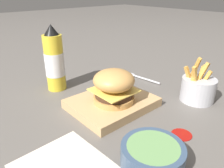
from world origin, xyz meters
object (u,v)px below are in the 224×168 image
(serving_board, at_px, (112,103))
(ketchup_bottle, at_px, (54,61))
(side_bowl, at_px, (152,156))
(fries_basket, at_px, (198,89))
(spoon, at_px, (136,76))
(burger, at_px, (114,86))

(serving_board, xyz_separation_m, ketchup_bottle, (0.06, -0.23, 0.09))
(side_bowl, bearing_deg, serving_board, -112.71)
(side_bowl, bearing_deg, ketchup_bottle, -94.61)
(serving_board, height_order, ketchup_bottle, ketchup_bottle)
(fries_basket, relative_size, spoon, 0.91)
(serving_board, bearing_deg, fries_basket, 148.03)
(serving_board, xyz_separation_m, burger, (0.00, 0.01, 0.06))
(serving_board, bearing_deg, spoon, -153.42)
(fries_basket, xyz_separation_m, spoon, (0.01, -0.26, -0.04))
(side_bowl, xyz_separation_m, spoon, (-0.33, -0.35, -0.02))
(ketchup_bottle, xyz_separation_m, spoon, (-0.29, 0.12, -0.10))
(ketchup_bottle, bearing_deg, spoon, 158.21)
(burger, relative_size, fries_basket, 0.84)
(burger, distance_m, spoon, 0.28)
(fries_basket, height_order, spoon, fries_basket)
(ketchup_bottle, distance_m, spoon, 0.33)
(serving_board, bearing_deg, burger, 73.24)
(ketchup_bottle, relative_size, spoon, 1.46)
(side_bowl, bearing_deg, burger, -113.03)
(burger, distance_m, ketchup_bottle, 0.25)
(ketchup_bottle, bearing_deg, side_bowl, 85.39)
(burger, distance_m, fries_basket, 0.28)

